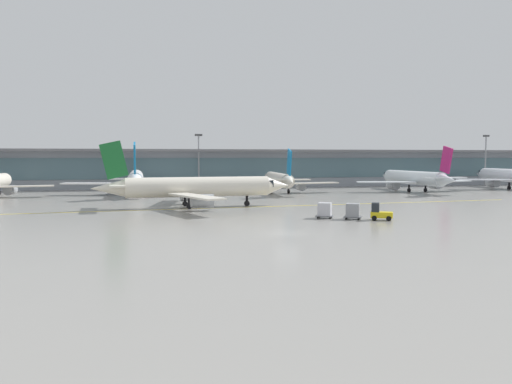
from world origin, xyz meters
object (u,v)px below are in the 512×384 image
(cargo_dolly_lead, at_px, (353,211))
(cargo_dolly_trailing, at_px, (325,210))
(baggage_tug, at_px, (380,213))
(taxiing_regional_jet, at_px, (196,188))
(apron_light_mast_2, at_px, (486,158))
(gate_airplane_3, at_px, (279,180))
(gate_airplane_4, at_px, (414,178))
(apron_light_mast_1, at_px, (199,159))
(gate_airplane_2, at_px, (136,179))

(cargo_dolly_lead, xyz_separation_m, cargo_dolly_trailing, (-3.06, 1.67, 0.00))
(cargo_dolly_trailing, bearing_deg, baggage_tug, -0.00)
(taxiing_regional_jet, height_order, apron_light_mast_2, apron_light_mast_2)
(baggage_tug, xyz_separation_m, apron_light_mast_2, (61.63, 63.75, 6.62))
(gate_airplane_3, bearing_deg, cargo_dolly_lead, -179.14)
(gate_airplane_3, xyz_separation_m, apron_light_mast_2, (61.89, 15.79, 4.71))
(cargo_dolly_trailing, xyz_separation_m, apron_light_mast_2, (67.55, 60.52, 6.46))
(taxiing_regional_jet, bearing_deg, gate_airplane_4, 22.12)
(taxiing_regional_jet, height_order, apron_light_mast_1, apron_light_mast_1)
(gate_airplane_3, relative_size, cargo_dolly_lead, 10.83)
(taxiing_regional_jet, bearing_deg, cargo_dolly_trailing, -54.15)
(taxiing_regional_jet, bearing_deg, gate_airplane_3, 49.27)
(baggage_tug, relative_size, cargo_dolly_trailing, 1.13)
(gate_airplane_2, xyz_separation_m, cargo_dolly_lead, (27.35, -48.97, -2.09))
(gate_airplane_3, xyz_separation_m, cargo_dolly_lead, (-2.60, -46.39, -1.75))
(gate_airplane_3, xyz_separation_m, cargo_dolly_trailing, (-5.66, -44.72, -1.75))
(baggage_tug, xyz_separation_m, cargo_dolly_trailing, (-5.92, 3.23, 0.16))
(gate_airplane_2, bearing_deg, gate_airplane_3, -95.86)
(gate_airplane_3, xyz_separation_m, baggage_tug, (0.26, -47.95, -1.91))
(gate_airplane_4, bearing_deg, gate_airplane_2, 84.33)
(apron_light_mast_2, bearing_deg, taxiing_regional_jet, -152.13)
(cargo_dolly_trailing, bearing_deg, gate_airplane_2, 145.79)
(cargo_dolly_lead, relative_size, cargo_dolly_trailing, 1.00)
(cargo_dolly_trailing, bearing_deg, gate_airplane_3, 111.40)
(cargo_dolly_lead, xyz_separation_m, apron_light_mast_2, (64.49, 62.19, 6.46))
(cargo_dolly_trailing, distance_m, apron_light_mast_2, 90.92)
(gate_airplane_2, relative_size, cargo_dolly_trailing, 12.11)
(cargo_dolly_lead, height_order, cargo_dolly_trailing, same)
(taxiing_regional_jet, height_order, cargo_dolly_trailing, taxiing_regional_jet)
(gate_airplane_2, relative_size, taxiing_regional_jet, 1.04)
(baggage_tug, xyz_separation_m, apron_light_mast_1, (-15.74, 65.06, 6.41))
(gate_airplane_2, bearing_deg, apron_light_mast_2, -82.75)
(apron_light_mast_1, bearing_deg, apron_light_mast_2, -0.97)
(cargo_dolly_lead, distance_m, apron_light_mast_1, 65.09)
(gate_airplane_2, relative_size, apron_light_mast_2, 2.31)
(cargo_dolly_lead, distance_m, cargo_dolly_trailing, 3.48)
(gate_airplane_3, bearing_deg, apron_light_mast_1, 46.22)
(apron_light_mast_2, bearing_deg, cargo_dolly_lead, -136.04)
(cargo_dolly_lead, bearing_deg, apron_light_mast_2, 72.57)
(taxiing_regional_jet, distance_m, cargo_dolly_lead, 25.81)
(gate_airplane_4, height_order, cargo_dolly_lead, gate_airplane_4)
(gate_airplane_4, xyz_separation_m, cargo_dolly_lead, (-33.35, -44.35, -1.93))
(gate_airplane_2, relative_size, apron_light_mast_1, 2.39)
(cargo_dolly_lead, bearing_deg, cargo_dolly_trailing, 180.00)
(taxiing_regional_jet, xyz_separation_m, baggage_tug, (20.47, -20.32, -2.14))
(taxiing_regional_jet, distance_m, baggage_tug, 28.92)
(apron_light_mast_2, bearing_deg, baggage_tug, -134.03)
(gate_airplane_4, bearing_deg, cargo_dolly_trailing, 138.22)
(cargo_dolly_lead, bearing_deg, gate_airplane_4, 81.67)
(gate_airplane_2, relative_size, gate_airplane_3, 1.12)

